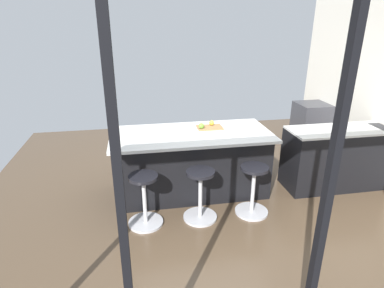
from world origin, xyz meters
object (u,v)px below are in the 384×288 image
apple_green (201,126)px  apple_yellow (212,123)px  oven_range (311,125)px  cutting_board (210,127)px  stool_near_camera (145,202)px  stool_middle (200,196)px  stool_by_window (253,191)px  kitchen_island (191,163)px

apple_green → apple_yellow: size_ratio=1.09×
oven_range → cutting_board: bearing=28.2°
stool_near_camera → apple_green: size_ratio=8.58×
stool_middle → stool_near_camera: (0.71, 0.00, 0.00)m
oven_range → stool_middle: size_ratio=1.31×
stool_middle → apple_yellow: 1.17m
stool_by_window → apple_yellow: 1.18m
stool_middle → oven_range: bearing=-142.0°
stool_near_camera → cutting_board: bearing=-140.9°
oven_range → stool_by_window: (1.98, 2.09, -0.13)m
kitchen_island → stool_middle: bearing=90.0°
stool_near_camera → apple_yellow: size_ratio=9.35×
cutting_board → apple_green: bearing=21.8°
kitchen_island → cutting_board: bearing=-157.5°
stool_near_camera → apple_green: apple_green is taller
stool_near_camera → apple_green: 1.35m
apple_green → apple_yellow: bearing=-145.5°
apple_green → kitchen_island: bearing=23.0°
kitchen_island → apple_green: bearing=-157.0°
stool_middle → apple_green: apple_green is taller
stool_near_camera → apple_green: (-0.87, -0.76, 0.69)m
apple_green → apple_yellow: (-0.18, -0.12, -0.00)m
stool_middle → cutting_board: bearing=-110.2°
oven_range → stool_by_window: 2.88m
apple_green → oven_range: bearing=-152.1°
stool_middle → cutting_board: size_ratio=1.89×
stool_by_window → stool_middle: bearing=0.0°
stool_by_window → stool_near_camera: size_ratio=1.00×
stool_by_window → apple_yellow: (0.36, -0.89, 0.69)m
kitchen_island → apple_yellow: 0.66m
stool_by_window → apple_yellow: apple_yellow is taller
cutting_board → apple_yellow: apple_yellow is taller
oven_range → kitchen_island: (2.68, 1.40, 0.03)m
kitchen_island → stool_by_window: kitchen_island is taller
cutting_board → kitchen_island: bearing=22.5°
stool_by_window → apple_green: bearing=-54.8°
stool_near_camera → apple_yellow: 1.54m
stool_middle → stool_near_camera: bearing=0.0°
oven_range → stool_near_camera: (3.39, 2.09, -0.13)m
cutting_board → apple_yellow: (-0.04, -0.07, 0.05)m
kitchen_island → cutting_board: size_ratio=6.19×
cutting_board → apple_yellow: 0.10m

